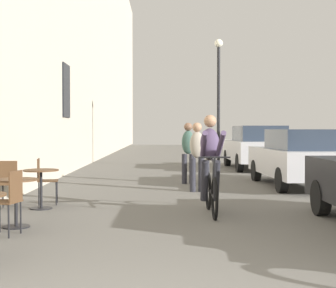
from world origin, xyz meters
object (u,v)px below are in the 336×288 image
cafe_table_far (41,180)px  cafe_chair_far_toward_wall (44,178)px  cafe_table_mid (16,192)px  parked_car_second (299,157)px  cafe_chair_mid_toward_street (9,198)px  parked_car_third (256,147)px  pedestrian_near (197,153)px  pedestrian_mid (188,149)px  street_lamp (219,86)px  cafe_chair_far_toward_street (9,181)px  cyclist_on_bicycle (211,166)px

cafe_table_far → cafe_chair_far_toward_wall: size_ratio=0.81×
cafe_table_mid → parked_car_second: size_ratio=0.17×
cafe_chair_mid_toward_street → parked_car_third: 12.73m
pedestrian_near → pedestrian_mid: 1.72m
street_lamp → parked_car_third: street_lamp is taller
cafe_chair_far_toward_street → pedestrian_near: pedestrian_near is taller
cafe_chair_far_toward_street → street_lamp: street_lamp is taller
cafe_chair_far_toward_wall → cafe_table_far: bearing=-82.2°
cafe_chair_far_toward_street → pedestrian_mid: 5.53m
cafe_chair_mid_toward_street → pedestrian_near: bearing=58.9°
cafe_chair_far_toward_street → cafe_chair_mid_toward_street: bearing=-72.9°
cafe_chair_far_toward_street → cyclist_on_bicycle: bearing=-5.8°
cafe_chair_far_toward_street → parked_car_third: size_ratio=0.20×
cafe_table_mid → cafe_chair_mid_toward_street: 0.58m
cafe_chair_far_toward_street → cafe_chair_far_toward_wall: same height
cafe_chair_mid_toward_street → cafe_table_far: (-0.12, 2.32, 0.00)m
cafe_table_mid → cafe_chair_far_toward_street: (-0.61, 1.66, -0.00)m
cyclist_on_bicycle → street_lamp: street_lamp is taller
cafe_chair_far_toward_wall → pedestrian_mid: (2.98, 3.67, 0.40)m
cafe_table_mid → cafe_chair_far_toward_street: 1.77m
cafe_chair_far_toward_street → parked_car_third: parked_car_third is taller
pedestrian_mid → parked_car_third: (2.75, 4.94, -0.10)m
cafe_table_far → pedestrian_near: bearing=39.5°
pedestrian_mid → parked_car_third: bearing=60.9°
street_lamp → parked_car_second: bearing=-78.5°
cafe_table_mid → cyclist_on_bicycle: (3.01, 1.29, 0.29)m
cafe_chair_mid_toward_street → parked_car_second: bearing=46.4°
cafe_table_far → pedestrian_near: size_ratio=0.45×
cafe_chair_far_toward_wall → parked_car_third: 10.34m
cyclist_on_bicycle → pedestrian_near: (-0.04, 2.94, 0.10)m
cafe_chair_far_toward_street → parked_car_second: size_ratio=0.21×
cyclist_on_bicycle → cafe_chair_mid_toward_street: bearing=-147.5°
cyclist_on_bicycle → pedestrian_mid: (-0.16, 4.66, 0.11)m
parked_car_second → parked_car_third: (-0.03, 5.63, 0.07)m
cafe_table_far → pedestrian_mid: 5.13m
pedestrian_near → cyclist_on_bicycle: bearing=-89.3°
cafe_table_far → pedestrian_mid: bearing=55.4°
pedestrian_near → parked_car_second: bearing=21.0°
parked_car_third → cafe_table_far: bearing=-121.7°
pedestrian_near → street_lamp: street_lamp is taller
pedestrian_near → pedestrian_mid: bearing=94.1°
cafe_table_mid → cafe_chair_mid_toward_street: (0.07, -0.58, -0.00)m
cafe_chair_mid_toward_street → cafe_table_mid: bearing=97.3°
pedestrian_near → parked_car_second: pedestrian_near is taller
cafe_table_mid → pedestrian_mid: size_ratio=0.44×
street_lamp → pedestrian_mid: bearing=-104.0°
cafe_chair_mid_toward_street → pedestrian_mid: pedestrian_mid is taller
cyclist_on_bicycle → pedestrian_mid: cyclist_on_bicycle is taller
cafe_chair_mid_toward_street → cafe_chair_far_toward_street: size_ratio=1.00×
cafe_chair_far_toward_wall → cyclist_on_bicycle: (3.14, -0.99, 0.29)m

